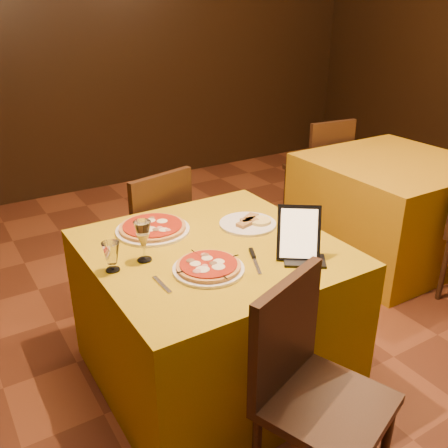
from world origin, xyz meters
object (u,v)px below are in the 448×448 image
main_table (213,314)px  chair_main_near (327,405)px  chair_main_far (145,238)px  wine_glass (143,241)px  chair_side_far (316,169)px  tablet (299,233)px  pizza_far (153,229)px  pizza_near (208,267)px  side_table (389,209)px  water_glass (112,257)px

main_table → chair_main_near: (0.00, -0.81, 0.08)m
chair_main_far → wine_glass: 0.93m
chair_side_far → wine_glass: size_ratio=4.79×
main_table → tablet: (0.27, -0.29, 0.49)m
chair_main_near → chair_side_far: bearing=29.2°
pizza_far → main_table: bearing=-60.7°
pizza_near → chair_side_far: bearing=37.6°
side_table → chair_side_far: 0.82m
chair_main_near → water_glass: 1.03m
chair_main_near → chair_side_far: (1.80, 2.11, 0.00)m
chair_main_near → side_table: bearing=15.3°
chair_side_far → pizza_near: size_ratio=2.98×
side_table → water_glass: bearing=-168.8°
wine_glass → chair_main_far: bearing=67.7°
side_table → pizza_near: bearing=-160.9°
chair_main_near → pizza_far: (-0.17, 1.11, 0.31)m
main_table → chair_side_far: (1.80, 1.30, 0.08)m
pizza_far → tablet: 0.74m
pizza_near → pizza_far: (-0.04, 0.48, 0.00)m
chair_main_far → water_glass: chair_main_far is taller
chair_main_far → pizza_near: size_ratio=2.98×
water_glass → wine_glass: bearing=4.3°
chair_main_far → chair_side_far: same height
chair_side_far → chair_main_near: bearing=56.2°
side_table → pizza_near: 2.08m
pizza_near → water_glass: size_ratio=2.35×
pizza_far → tablet: tablet is taller
pizza_far → water_glass: size_ratio=2.81×
chair_main_far → water_glass: (-0.47, -0.80, 0.36)m
side_table → pizza_near: size_ratio=3.60×
chair_side_far → water_glass: (-2.28, -1.27, 0.36)m
main_table → pizza_near: bearing=-124.9°
chair_main_near → pizza_near: 0.71m
side_table → pizza_far: size_ratio=3.01×
chair_main_near → water_glass: bearing=99.1°
pizza_far → wine_glass: bearing=-121.2°
tablet → side_table: bearing=62.6°
water_glass → tablet: (0.74, -0.32, 0.06)m
chair_main_near → tablet: size_ratio=3.73×
pizza_far → water_glass: water_glass is taller
pizza_near → main_table: bearing=55.1°
side_table → tablet: (-1.54, -0.77, 0.49)m
pizza_far → tablet: (0.43, -0.59, 0.10)m
chair_side_far → water_glass: size_ratio=7.00×
side_table → tablet: size_ratio=4.51×
main_table → side_table: same height
side_table → wine_glass: size_ratio=5.79×
pizza_near → pizza_far: same height
chair_side_far → pizza_far: chair_side_far is taller
chair_main_far → pizza_near: bearing=69.8°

